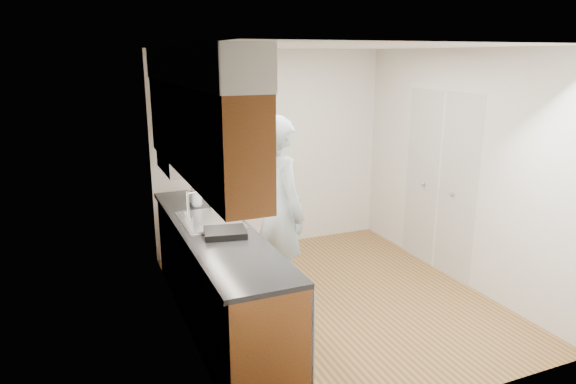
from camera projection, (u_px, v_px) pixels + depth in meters
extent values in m
plane|color=#9B6B3A|center=(333.00, 299.00, 5.27)|extent=(3.50, 3.50, 0.00)
plane|color=white|center=(339.00, 46.00, 4.62)|extent=(3.50, 3.50, 0.00)
cube|color=silver|center=(181.00, 197.00, 4.38)|extent=(0.02, 3.50, 2.50)
cube|color=silver|center=(460.00, 168.00, 5.51)|extent=(0.02, 3.50, 2.50)
cube|color=silver|center=(271.00, 151.00, 6.50)|extent=(3.00, 0.02, 2.50)
cube|color=brown|center=(218.00, 278.00, 4.70)|extent=(0.60, 2.80, 0.90)
cube|color=black|center=(215.00, 229.00, 4.57)|extent=(0.63, 2.80, 0.04)
cube|color=#B2B2B7|center=(211.00, 226.00, 4.76)|extent=(0.48, 0.68, 0.14)
cube|color=#B2B2B7|center=(210.00, 220.00, 4.75)|extent=(0.52, 0.72, 0.01)
cube|color=#B2B2B7|center=(296.00, 325.00, 3.82)|extent=(0.03, 0.60, 0.80)
cube|color=brown|center=(197.00, 129.00, 4.29)|extent=(0.33, 2.80, 0.75)
cube|color=silver|center=(194.00, 65.00, 4.16)|extent=(0.35, 2.80, 0.30)
cube|color=#A5A5AA|center=(186.00, 163.00, 5.19)|extent=(0.46, 0.75, 0.16)
cube|color=silver|center=(439.00, 182.00, 5.83)|extent=(0.02, 1.22, 2.05)
cube|color=slate|center=(280.00, 301.00, 5.20)|extent=(0.71, 0.92, 0.02)
imported|color=#99B1BA|center=(279.00, 200.00, 4.93)|extent=(0.64, 0.84, 2.13)
imported|color=white|center=(196.00, 192.00, 5.17)|extent=(0.12, 0.12, 0.29)
imported|color=white|center=(193.00, 193.00, 5.35)|extent=(0.12, 0.12, 0.19)
imported|color=white|center=(198.00, 194.00, 5.39)|extent=(0.16, 0.16, 0.15)
cylinder|color=#A5A5AA|center=(212.00, 202.00, 5.11)|extent=(0.10, 0.10, 0.13)
cube|color=black|center=(225.00, 233.00, 4.35)|extent=(0.40, 0.35, 0.05)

